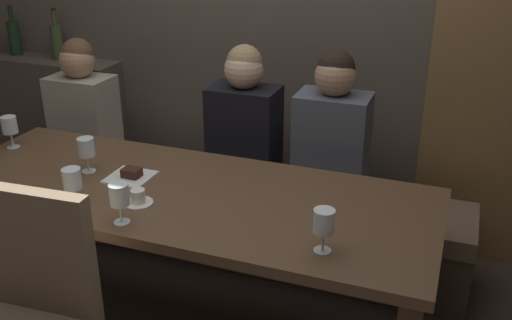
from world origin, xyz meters
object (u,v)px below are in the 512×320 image
at_px(diner_redhead, 83,106).
at_px(espresso_cup, 138,198).
at_px(wine_glass_far_right, 86,148).
at_px(wine_bottle_pale_label, 57,41).
at_px(wine_glass_end_left, 72,181).
at_px(dessert_plate, 131,176).
at_px(dining_table, 180,208).
at_px(wine_bottle_dark_red, 14,37).
at_px(wine_glass_near_left, 119,196).
at_px(diner_bearded, 244,122).
at_px(chair_near_side, 26,311).
at_px(diner_far_end, 332,133).
at_px(wine_glass_near_right, 324,223).
at_px(banquette_bench, 241,219).
at_px(wine_glass_center_back, 9,126).

height_order(diner_redhead, espresso_cup, diner_redhead).
bearing_deg(wine_glass_far_right, wine_bottle_pale_label, 131.95).
relative_size(wine_glass_end_left, dessert_plate, 0.86).
distance_m(dining_table, wine_glass_end_left, 0.48).
xyz_separation_m(wine_bottle_dark_red, wine_glass_far_right, (1.28, -1.04, -0.21)).
bearing_deg(wine_bottle_dark_red, wine_glass_near_left, -39.67).
xyz_separation_m(diner_bearded, espresso_cup, (-0.12, -0.87, -0.05)).
height_order(diner_bearded, espresso_cup, diner_bearded).
bearing_deg(dessert_plate, espresso_cup, -51.31).
xyz_separation_m(chair_near_side, diner_far_end, (0.74, 1.40, 0.27)).
distance_m(wine_glass_near_right, espresso_cup, 0.81).
relative_size(chair_near_side, wine_bottle_pale_label, 3.01).
height_order(diner_redhead, wine_glass_near_right, diner_redhead).
bearing_deg(banquette_bench, diner_far_end, -1.84).
bearing_deg(wine_bottle_dark_red, diner_bearded, -11.85).
distance_m(wine_glass_end_left, wine_glass_far_right, 0.34).
bearing_deg(wine_bottle_pale_label, wine_glass_far_right, -48.05).
bearing_deg(diner_redhead, wine_glass_near_right, -29.09).
bearing_deg(banquette_bench, wine_glass_end_left, -108.65).
xyz_separation_m(diner_far_end, wine_bottle_dark_red, (-2.27, 0.38, 0.25)).
bearing_deg(chair_near_side, wine_glass_end_left, 101.66).
distance_m(wine_glass_center_back, dessert_plate, 0.77).
height_order(banquette_bench, espresso_cup, espresso_cup).
bearing_deg(espresso_cup, wine_bottle_pale_label, 136.75).
relative_size(banquette_bench, wine_glass_end_left, 15.24).
distance_m(wine_glass_far_right, wine_glass_near_right, 1.21).
height_order(dining_table, espresso_cup, espresso_cup).
height_order(wine_glass_far_right, espresso_cup, wine_glass_far_right).
bearing_deg(wine_glass_near_left, diner_redhead, 131.78).
bearing_deg(diner_far_end, dining_table, -126.34).
xyz_separation_m(wine_glass_center_back, wine_glass_far_right, (0.54, -0.11, 0.00)).
distance_m(wine_glass_center_back, wine_glass_far_right, 0.55).
distance_m(diner_redhead, wine_bottle_dark_red, 0.92).
xyz_separation_m(wine_bottle_pale_label, wine_glass_far_right, (0.94, -1.05, -0.21)).
distance_m(chair_near_side, espresso_cup, 0.60).
bearing_deg(diner_bearded, dining_table, -92.36).
relative_size(diner_bearded, wine_glass_center_back, 4.75).
height_order(dining_table, wine_glass_center_back, wine_glass_center_back).
bearing_deg(wine_glass_far_right, wine_glass_center_back, 168.01).
distance_m(diner_redhead, espresso_cup, 1.22).
xyz_separation_m(diner_far_end, dessert_plate, (-0.76, -0.66, -0.07)).
height_order(chair_near_side, wine_glass_end_left, chair_near_side).
relative_size(chair_near_side, wine_glass_center_back, 5.98).
relative_size(wine_glass_far_right, dessert_plate, 0.86).
height_order(diner_redhead, wine_glass_far_right, diner_redhead).
bearing_deg(diner_redhead, chair_near_side, -62.18).
bearing_deg(wine_bottle_pale_label, wine_bottle_dark_red, -179.90).
bearing_deg(wine_bottle_dark_red, espresso_cup, -36.70).
bearing_deg(diner_far_end, diner_bearded, 179.10).
relative_size(wine_glass_near_right, espresso_cup, 1.37).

